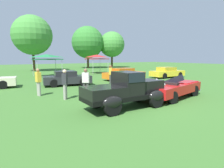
# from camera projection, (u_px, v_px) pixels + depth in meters

# --- Properties ---
(ground_plane) EXTENTS (120.00, 120.00, 0.00)m
(ground_plane) POSITION_uv_depth(u_px,v_px,m) (135.00, 105.00, 9.32)
(ground_plane) COLOR #386628
(feature_pickup_truck) EXTENTS (4.16, 1.82, 1.70)m
(feature_pickup_truck) POSITION_uv_depth(u_px,v_px,m) (126.00, 90.00, 8.79)
(feature_pickup_truck) COLOR black
(feature_pickup_truck) RESTS_ON ground_plane
(neighbor_convertible) EXTENTS (4.78, 2.67, 1.40)m
(neighbor_convertible) POSITION_uv_depth(u_px,v_px,m) (173.00, 88.00, 11.14)
(neighbor_convertible) COLOR red
(neighbor_convertible) RESTS_ON ground_plane
(show_car_charcoal) EXTENTS (4.11, 2.31, 1.22)m
(show_car_charcoal) POSITION_uv_depth(u_px,v_px,m) (67.00, 78.00, 15.82)
(show_car_charcoal) COLOR #28282D
(show_car_charcoal) RESTS_ON ground_plane
(show_car_orange) EXTENTS (4.58, 1.88, 1.22)m
(show_car_orange) POSITION_uv_depth(u_px,v_px,m) (124.00, 74.00, 19.67)
(show_car_orange) COLOR orange
(show_car_orange) RESTS_ON ground_plane
(show_car_yellow) EXTENTS (4.17, 1.82, 1.22)m
(show_car_yellow) POSITION_uv_depth(u_px,v_px,m) (167.00, 72.00, 21.82)
(show_car_yellow) COLOR yellow
(show_car_yellow) RESTS_ON ground_plane
(spectator_near_truck) EXTENTS (0.42, 0.47, 1.69)m
(spectator_near_truck) POSITION_uv_depth(u_px,v_px,m) (65.00, 83.00, 10.54)
(spectator_near_truck) COLOR #9E998E
(spectator_near_truck) RESTS_ON ground_plane
(spectator_between_cars) EXTENTS (0.46, 0.44, 1.69)m
(spectator_between_cars) POSITION_uv_depth(u_px,v_px,m) (86.00, 82.00, 11.24)
(spectator_between_cars) COLOR #383838
(spectator_between_cars) RESTS_ON ground_plane
(spectator_by_row) EXTENTS (0.42, 0.47, 1.69)m
(spectator_by_row) POSITION_uv_depth(u_px,v_px,m) (110.00, 74.00, 16.33)
(spectator_by_row) COLOR #383838
(spectator_by_row) RESTS_ON ground_plane
(spectator_far_side) EXTENTS (0.30, 0.43, 1.69)m
(spectator_far_side) POSITION_uv_depth(u_px,v_px,m) (38.00, 81.00, 11.52)
(spectator_far_side) COLOR #9E998E
(spectator_far_side) RESTS_ON ground_plane
(canopy_tent_left_field) EXTENTS (3.13, 3.13, 2.71)m
(canopy_tent_left_field) POSITION_uv_depth(u_px,v_px,m) (47.00, 57.00, 22.77)
(canopy_tent_left_field) COLOR #B7B7BC
(canopy_tent_left_field) RESTS_ON ground_plane
(canopy_tent_center_field) EXTENTS (2.67, 2.67, 2.71)m
(canopy_tent_center_field) POSITION_uv_depth(u_px,v_px,m) (97.00, 57.00, 27.19)
(canopy_tent_center_field) COLOR #B7B7BC
(canopy_tent_center_field) RESTS_ON ground_plane
(treeline_far_left) EXTENTS (6.49, 6.49, 9.17)m
(treeline_far_left) POSITION_uv_depth(u_px,v_px,m) (32.00, 35.00, 31.05)
(treeline_far_left) COLOR #47331E
(treeline_far_left) RESTS_ON ground_plane
(treeline_mid_left) EXTENTS (6.72, 6.72, 8.79)m
(treeline_mid_left) POSITION_uv_depth(u_px,v_px,m) (88.00, 42.00, 39.81)
(treeline_mid_left) COLOR #47331E
(treeline_mid_left) RESTS_ON ground_plane
(treeline_center) EXTENTS (5.57, 5.57, 7.90)m
(treeline_center) POSITION_uv_depth(u_px,v_px,m) (112.00, 44.00, 41.55)
(treeline_center) COLOR #47331E
(treeline_center) RESTS_ON ground_plane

